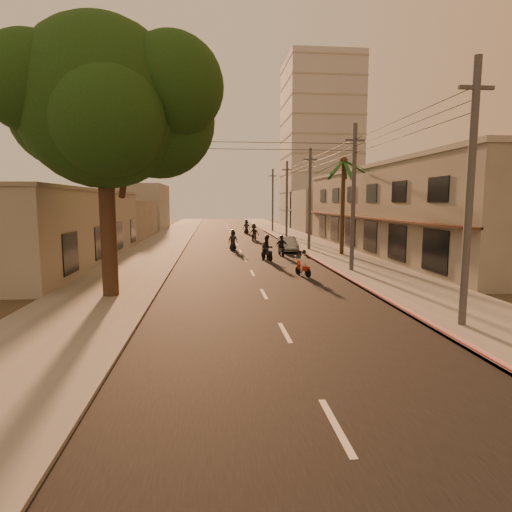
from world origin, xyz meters
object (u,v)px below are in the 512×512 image
object	(u,v)px
scooter_mid_b	(281,247)
scooter_far_a	(233,241)
broadleaf_tree	(113,106)
scooter_far_b	(254,233)
scooter_mid_a	(267,249)
scooter_red	(304,264)
scooter_far_c	(246,228)
parked_car	(288,244)
palm_tree	(344,166)

from	to	relation	value
scooter_mid_b	scooter_far_a	xyz separation A→B (m)	(-3.66, 4.64, 0.06)
broadleaf_tree	scooter_far_b	bearing A→B (deg)	72.34
broadleaf_tree	scooter_mid_a	world-z (taller)	broadleaf_tree
scooter_red	scooter_far_c	bearing A→B (deg)	71.06
scooter_mid_a	parked_car	xyz separation A→B (m)	(2.49, 5.49, -0.23)
scooter_mid_a	scooter_far_a	bearing A→B (deg)	92.13
scooter_red	scooter_far_b	bearing A→B (deg)	71.59
broadleaf_tree	scooter_mid_b	size ratio (longest dim) A/B	6.90
parked_car	scooter_mid_b	bearing A→B (deg)	-108.07
scooter_mid_a	parked_car	distance (m)	6.03
palm_tree	scooter_red	world-z (taller)	palm_tree
scooter_far_a	scooter_far_c	xyz separation A→B (m)	(2.70, 19.42, 0.03)
palm_tree	parked_car	bearing A→B (deg)	141.13
scooter_mid_b	parked_car	world-z (taller)	scooter_mid_b
broadleaf_tree	scooter_far_a	bearing A→B (deg)	71.99
palm_tree	scooter_mid_b	distance (m)	8.08
broadleaf_tree	scooter_red	distance (m)	13.10
parked_car	scooter_far_c	size ratio (longest dim) A/B	1.98
broadleaf_tree	scooter_far_c	distance (m)	39.59
broadleaf_tree	scooter_mid_a	xyz separation A→B (m)	(8.23, 11.50, -7.61)
scooter_red	scooter_far_a	xyz separation A→B (m)	(-3.50, 13.89, 0.14)
broadleaf_tree	scooter_far_c	world-z (taller)	broadleaf_tree
broadleaf_tree	scooter_far_a	distance (m)	20.85
broadleaf_tree	scooter_mid_a	size ratio (longest dim) A/B	6.33
scooter_red	parked_car	xyz separation A→B (m)	(1.22, 12.43, -0.06)
scooter_far_a	scooter_far_c	bearing A→B (deg)	76.79
palm_tree	scooter_far_a	world-z (taller)	palm_tree
parked_car	scooter_far_c	world-z (taller)	scooter_far_c
palm_tree	scooter_far_a	bearing A→B (deg)	151.92
broadleaf_tree	scooter_far_c	xyz separation A→B (m)	(8.69, 37.87, -7.61)
broadleaf_tree	scooter_red	bearing A→B (deg)	25.66
scooter_far_b	scooter_mid_a	bearing A→B (deg)	-75.79
scooter_mid_a	scooter_mid_b	bearing A→B (deg)	42.50
scooter_mid_b	scooter_far_c	distance (m)	24.09
scooter_red	scooter_mid_a	xyz separation A→B (m)	(-1.28, 6.94, 0.17)
palm_tree	scooter_mid_b	size ratio (longest dim) A/B	4.67
palm_tree	scooter_mid_b	bearing A→B (deg)	-179.42
palm_tree	scooter_red	bearing A→B (deg)	-118.81
palm_tree	scooter_far_c	bearing A→B (deg)	103.84
scooter_far_b	parked_car	bearing A→B (deg)	-63.21
broadleaf_tree	parked_car	world-z (taller)	broadleaf_tree
scooter_mid_a	scooter_far_c	distance (m)	26.37
scooter_mid_a	parked_car	world-z (taller)	scooter_mid_a
scooter_mid_b	parked_car	distance (m)	3.36
scooter_far_a	scooter_far_c	size ratio (longest dim) A/B	0.96
scooter_mid_b	palm_tree	bearing A→B (deg)	-3.54
scooter_red	scooter_far_c	size ratio (longest dim) A/B	0.79
scooter_red	scooter_mid_b	distance (m)	9.24
scooter_mid_a	scooter_far_a	size ratio (longest dim) A/B	1.01
palm_tree	scooter_mid_b	world-z (taller)	palm_tree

